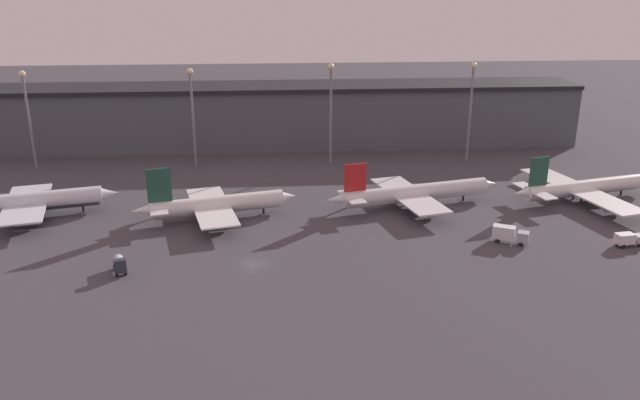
{
  "coord_description": "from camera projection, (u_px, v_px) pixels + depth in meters",
  "views": [
    {
      "loc": [
        4.32,
        -106.55,
        50.19
      ],
      "look_at": [
        13.86,
        18.27,
        6.0
      ],
      "focal_mm": 35.0,
      "sensor_mm": 36.0,
      "label": 1
    }
  ],
  "objects": [
    {
      "name": "airplane_2",
      "position": [
        414.0,
        193.0,
        145.45
      ],
      "size": [
        43.25,
        28.5,
        11.7
      ],
      "rotation": [
        0.0,
        0.0,
        0.24
      ],
      "color": "silver",
      "rests_on": "ground"
    },
    {
      "name": "airplane_1",
      "position": [
        216.0,
        205.0,
        137.8
      ],
      "size": [
        36.35,
        27.63,
        12.76
      ],
      "rotation": [
        0.0,
        0.0,
        0.24
      ],
      "color": "white",
      "rests_on": "ground"
    },
    {
      "name": "service_vehicle_1",
      "position": [
        628.0,
        239.0,
        124.17
      ],
      "size": [
        5.98,
        2.82,
        2.71
      ],
      "rotation": [
        0.0,
        0.0,
        0.12
      ],
      "color": "#9EA3A8",
      "rests_on": "ground"
    },
    {
      "name": "ground",
      "position": [
        254.0,
        264.0,
        116.58
      ],
      "size": [
        600.0,
        600.0,
        0.0
      ],
      "primitive_type": "plane",
      "color": "#423F44"
    },
    {
      "name": "lamp_post_3",
      "position": [
        471.0,
        100.0,
        177.96
      ],
      "size": [
        1.8,
        1.8,
        28.57
      ],
      "color": "slate",
      "rests_on": "ground"
    },
    {
      "name": "service_vehicle_2",
      "position": [
        119.0,
        264.0,
        112.91
      ],
      "size": [
        3.35,
        5.12,
        3.2
      ],
      "rotation": [
        0.0,
        0.0,
        -1.25
      ],
      "color": "#282D38",
      "rests_on": "ground"
    },
    {
      "name": "lamp_post_2",
      "position": [
        331.0,
        102.0,
        175.05
      ],
      "size": [
        1.8,
        1.8,
        28.66
      ],
      "color": "slate",
      "rests_on": "ground"
    },
    {
      "name": "airplane_0",
      "position": [
        31.0,
        202.0,
        138.71
      ],
      "size": [
        37.12,
        28.14,
        13.44
      ],
      "rotation": [
        0.0,
        0.0,
        0.24
      ],
      "color": "silver",
      "rests_on": "ground"
    },
    {
      "name": "airplane_3",
      "position": [
        582.0,
        188.0,
        149.84
      ],
      "size": [
        38.89,
        37.24,
        11.83
      ],
      "rotation": [
        0.0,
        0.0,
        0.24
      ],
      "color": "white",
      "rests_on": "ground"
    },
    {
      "name": "service_vehicle_0",
      "position": [
        509.0,
        234.0,
        125.58
      ],
      "size": [
        7.24,
        5.13,
        3.46
      ],
      "rotation": [
        0.0,
        0.0,
        -0.47
      ],
      "color": "#9EA3A8",
      "rests_on": "ground"
    },
    {
      "name": "terminal_building",
      "position": [
        259.0,
        116.0,
        196.85
      ],
      "size": [
        200.14,
        20.45,
        19.52
      ],
      "color": "#4C515B",
      "rests_on": "ground"
    },
    {
      "name": "lamp_post_1",
      "position": [
        192.0,
        106.0,
        172.44
      ],
      "size": [
        1.8,
        1.8,
        27.73
      ],
      "color": "slate",
      "rests_on": "ground"
    },
    {
      "name": "lamp_post_0",
      "position": [
        27.0,
        109.0,
        169.29
      ],
      "size": [
        1.8,
        1.8,
        27.55
      ],
      "color": "slate",
      "rests_on": "ground"
    }
  ]
}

